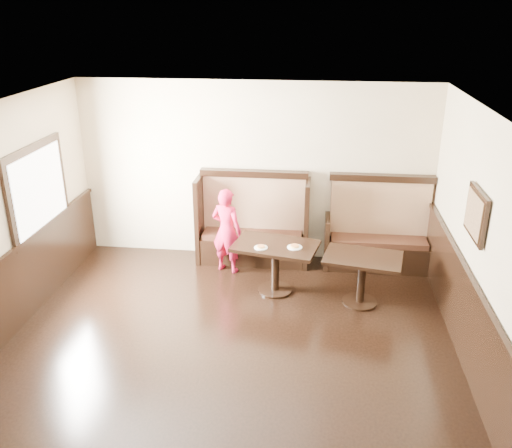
% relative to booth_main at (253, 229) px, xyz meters
% --- Properties ---
extents(ground, '(7.00, 7.00, 0.00)m').
position_rel_booth_main_xyz_m(ground, '(0.00, -3.30, -0.53)').
color(ground, black).
rests_on(ground, ground).
extents(room_shell, '(7.00, 7.00, 7.00)m').
position_rel_booth_main_xyz_m(room_shell, '(-0.30, -3.01, 0.14)').
color(room_shell, beige).
rests_on(room_shell, ground).
extents(booth_main, '(1.75, 0.72, 1.45)m').
position_rel_booth_main_xyz_m(booth_main, '(0.00, 0.00, 0.00)').
color(booth_main, black).
rests_on(booth_main, ground).
extents(booth_neighbor, '(1.65, 0.72, 1.45)m').
position_rel_booth_main_xyz_m(booth_neighbor, '(1.95, -0.00, -0.05)').
color(booth_neighbor, black).
rests_on(booth_neighbor, ground).
extents(table_main, '(1.27, 0.93, 0.73)m').
position_rel_booth_main_xyz_m(table_main, '(0.44, -1.00, 0.03)').
color(table_main, black).
rests_on(table_main, ground).
extents(table_neighbor, '(1.12, 0.84, 0.71)m').
position_rel_booth_main_xyz_m(table_neighbor, '(1.63, -1.21, 0.00)').
color(table_neighbor, black).
rests_on(table_neighbor, ground).
extents(child, '(0.56, 0.46, 1.32)m').
position_rel_booth_main_xyz_m(child, '(-0.35, -0.43, 0.14)').
color(child, '#C4143C').
rests_on(child, ground).
extents(pizza_plate_left, '(0.19, 0.19, 0.03)m').
position_rel_booth_main_xyz_m(pizza_plate_left, '(0.25, -1.14, 0.22)').
color(pizza_plate_left, white).
rests_on(pizza_plate_left, table_main).
extents(pizza_plate_right, '(0.21, 0.21, 0.04)m').
position_rel_booth_main_xyz_m(pizza_plate_right, '(0.70, -1.08, 0.22)').
color(pizza_plate_right, white).
rests_on(pizza_plate_right, table_main).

